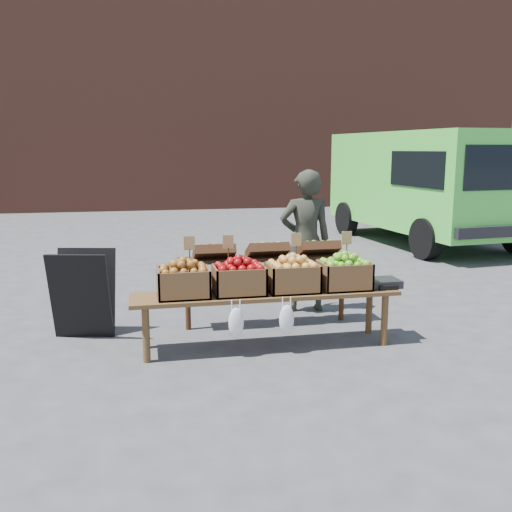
{
  "coord_description": "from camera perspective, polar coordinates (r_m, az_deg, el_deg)",
  "views": [
    {
      "loc": [
        -1.37,
        -5.88,
        1.99
      ],
      "look_at": [
        -0.15,
        0.05,
        0.85
      ],
      "focal_mm": 40.0,
      "sensor_mm": 36.0,
      "label": 1
    }
  ],
  "objects": [
    {
      "name": "display_bench",
      "position": [
        5.82,
        1.0,
        -6.37
      ],
      "size": [
        2.7,
        0.56,
        0.57
      ],
      "primitive_type": null,
      "color": "#53381C",
      "rests_on": "ground"
    },
    {
      "name": "delivery_van",
      "position": [
        12.64,
        16.63,
        6.49
      ],
      "size": [
        2.87,
        5.4,
        2.33
      ],
      "primitive_type": null,
      "rotation": [
        0.0,
        0.0,
        0.1
      ],
      "color": "#4CD843",
      "rests_on": "ground"
    },
    {
      "name": "crate_russet_pears",
      "position": [
        5.66,
        -1.71,
        -2.42
      ],
      "size": [
        0.5,
        0.4,
        0.28
      ],
      "primitive_type": null,
      "color": "maroon",
      "rests_on": "display_bench"
    },
    {
      "name": "crate_red_apples",
      "position": [
        5.77,
        3.68,
        -2.16
      ],
      "size": [
        0.5,
        0.4,
        0.28
      ],
      "primitive_type": null,
      "color": "gold",
      "rests_on": "display_bench"
    },
    {
      "name": "brick_building",
      "position": [
        21.14,
        -8.2,
        18.76
      ],
      "size": [
        24.0,
        4.0,
        10.0
      ],
      "primitive_type": "cube",
      "color": "brown",
      "rests_on": "ground"
    },
    {
      "name": "chalkboard_sign",
      "position": [
        6.35,
        -16.91,
        -3.61
      ],
      "size": [
        0.69,
        0.47,
        0.95
      ],
      "primitive_type": null,
      "rotation": [
        0.0,
        0.0,
        -0.22
      ],
      "color": "black",
      "rests_on": "ground"
    },
    {
      "name": "crate_green_apples",
      "position": [
        5.94,
        8.8,
        -1.91
      ],
      "size": [
        0.5,
        0.4,
        0.28
      ],
      "primitive_type": null,
      "color": "#4B8F1E",
      "rests_on": "display_bench"
    },
    {
      "name": "ground",
      "position": [
        6.36,
        1.45,
        -7.57
      ],
      "size": [
        80.0,
        80.0,
        0.0
      ],
      "primitive_type": "plane",
      "color": "#424345"
    },
    {
      "name": "back_table",
      "position": [
        6.47,
        1.1,
        -2.46
      ],
      "size": [
        2.1,
        0.44,
        1.04
      ],
      "primitive_type": null,
      "color": "#382010",
      "rests_on": "ground"
    },
    {
      "name": "crate_golden_apples",
      "position": [
        5.59,
        -7.28,
        -2.66
      ],
      "size": [
        0.5,
        0.4,
        0.28
      ],
      "primitive_type": null,
      "color": "#905D1C",
      "rests_on": "display_bench"
    },
    {
      "name": "weighing_scale",
      "position": [
        6.12,
        12.51,
        -2.62
      ],
      "size": [
        0.34,
        0.3,
        0.08
      ],
      "primitive_type": "cube",
      "color": "black",
      "rests_on": "display_bench"
    },
    {
      "name": "vendor",
      "position": [
        7.02,
        4.96,
        1.49
      ],
      "size": [
        0.67,
        0.47,
        1.75
      ],
      "primitive_type": "imported",
      "rotation": [
        0.0,
        0.0,
        3.06
      ],
      "color": "#272B21",
      "rests_on": "ground"
    }
  ]
}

